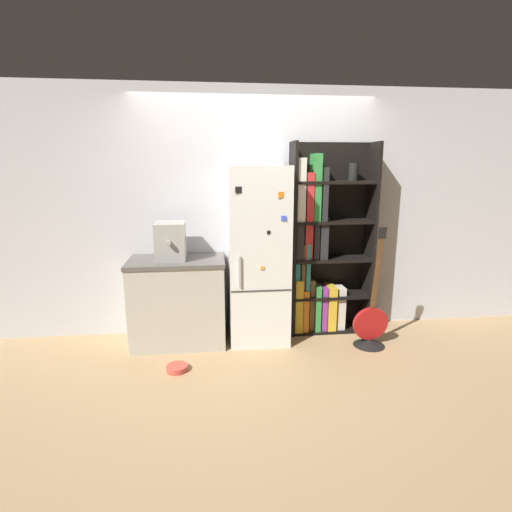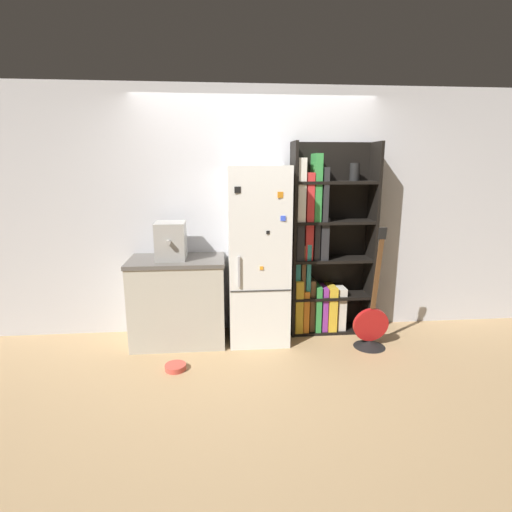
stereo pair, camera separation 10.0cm
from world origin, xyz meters
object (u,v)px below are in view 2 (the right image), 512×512
object	(u,v)px
refrigerator	(258,256)
espresso_machine	(171,241)
bookshelf	(320,250)
guitar	(370,331)
pet_bowl	(176,367)

from	to	relation	value
refrigerator	espresso_machine	xyz separation A→B (m)	(-0.87, -0.01, 0.17)
bookshelf	guitar	distance (m)	0.97
refrigerator	guitar	size ratio (longest dim) A/B	1.45
guitar	refrigerator	bearing A→B (deg)	163.71
refrigerator	guitar	distance (m)	1.36
refrigerator	espresso_machine	bearing A→B (deg)	-179.67
espresso_machine	bookshelf	bearing A→B (deg)	5.71
refrigerator	bookshelf	distance (m)	0.70
bookshelf	refrigerator	bearing A→B (deg)	-167.64
refrigerator	pet_bowl	xyz separation A→B (m)	(-0.81, -0.62, -0.87)
guitar	bookshelf	bearing A→B (deg)	131.77
refrigerator	bookshelf	size ratio (longest dim) A/B	0.88
refrigerator	guitar	world-z (taller)	refrigerator
refrigerator	bookshelf	bearing A→B (deg)	12.36
refrigerator	bookshelf	xyz separation A→B (m)	(0.69, 0.15, 0.01)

